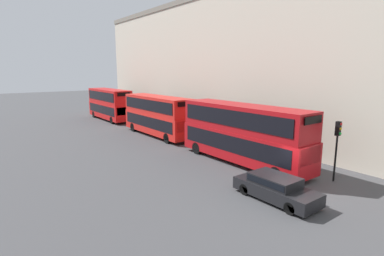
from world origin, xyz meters
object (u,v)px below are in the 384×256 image
(bus_third_in_queue, at_px, (110,103))
(pedestrian, at_px, (162,122))
(bus_second_in_queue, at_px, (157,114))
(car_dark_sedan, at_px, (275,187))
(traffic_light, at_px, (338,139))
(bus_leading, at_px, (242,132))

(bus_third_in_queue, distance_m, pedestrian, 10.52)
(bus_second_in_queue, height_order, bus_third_in_queue, bus_third_in_queue)
(bus_second_in_queue, xyz_separation_m, pedestrian, (2.59, 3.37, -1.64))
(car_dark_sedan, bearing_deg, traffic_light, -5.58)
(bus_second_in_queue, bearing_deg, bus_leading, -90.00)
(bus_leading, xyz_separation_m, car_dark_sedan, (-3.40, -5.76, -1.74))
(bus_leading, relative_size, pedestrian, 7.27)
(bus_second_in_queue, xyz_separation_m, car_dark_sedan, (-3.40, -18.28, -1.64))
(car_dark_sedan, xyz_separation_m, traffic_light, (5.30, -0.52, 2.07))
(bus_third_in_queue, height_order, pedestrian, bus_third_in_queue)
(car_dark_sedan, bearing_deg, pedestrian, 74.53)
(bus_leading, height_order, car_dark_sedan, bus_leading)
(car_dark_sedan, bearing_deg, bus_leading, 59.43)
(traffic_light, relative_size, pedestrian, 2.48)
(bus_third_in_queue, relative_size, traffic_light, 2.59)
(traffic_light, distance_m, pedestrian, 22.27)
(bus_leading, bearing_deg, bus_third_in_queue, 90.00)
(bus_leading, relative_size, bus_second_in_queue, 1.08)
(bus_leading, relative_size, bus_third_in_queue, 1.13)
(bus_second_in_queue, distance_m, pedestrian, 4.55)
(bus_second_in_queue, height_order, pedestrian, bus_second_in_queue)
(bus_leading, relative_size, traffic_light, 2.93)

